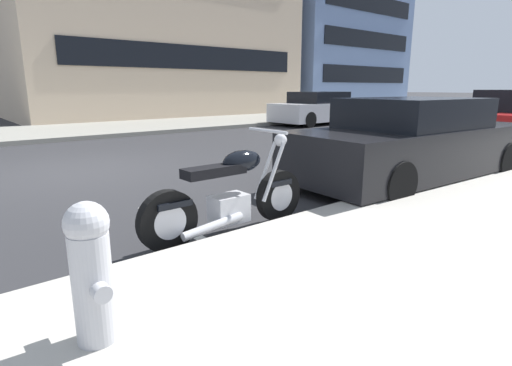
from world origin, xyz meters
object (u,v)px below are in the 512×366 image
(parked_motorcycle, at_px, (231,196))
(parked_car_at_intersection, at_px, (413,143))
(car_opposite_curb, at_px, (316,109))
(fire_hydrant, at_px, (91,269))

(parked_motorcycle, bearing_deg, parked_car_at_intersection, 1.52)
(parked_motorcycle, distance_m, parked_car_at_intersection, 3.89)
(parked_motorcycle, relative_size, parked_car_at_intersection, 0.43)
(car_opposite_curb, height_order, fire_hydrant, car_opposite_curb)
(parked_motorcycle, relative_size, fire_hydrant, 2.50)
(parked_motorcycle, height_order, fire_hydrant, parked_motorcycle)
(parked_car_at_intersection, xyz_separation_m, car_opposite_curb, (6.88, 8.44, 0.01))
(car_opposite_curb, bearing_deg, fire_hydrant, 35.97)
(parked_car_at_intersection, relative_size, car_opposite_curb, 1.16)
(parked_motorcycle, xyz_separation_m, fire_hydrant, (-1.82, -1.21, 0.16))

